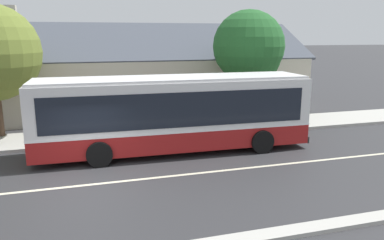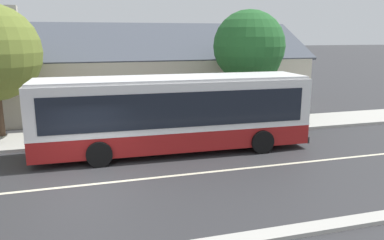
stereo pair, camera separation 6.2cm
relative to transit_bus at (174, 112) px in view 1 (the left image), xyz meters
The scene contains 7 objects.
ground_plane 4.98m from the transit_bus, 141.58° to the right, with size 300.00×300.00×0.00m, color #2D2D30.
sidewalk_far 5.07m from the transit_bus, 139.73° to the left, with size 60.00×3.00×0.15m, color #ADAAA3.
lane_divider_stripe 4.98m from the transit_bus, 141.58° to the right, with size 60.00×0.16×0.01m, color beige.
community_building 10.65m from the transit_bus, 96.88° to the left, with size 24.31×9.29×6.77m.
transit_bus is the anchor object (origin of this frame).
bench_down_street 5.19m from the transit_bus, 148.54° to the left, with size 1.81×0.51×0.94m.
street_tree_primary 7.23m from the transit_bus, 37.71° to the left, with size 3.98×3.98×6.33m.
Camera 1 is at (0.01, -12.33, 4.95)m, focal length 35.00 mm.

